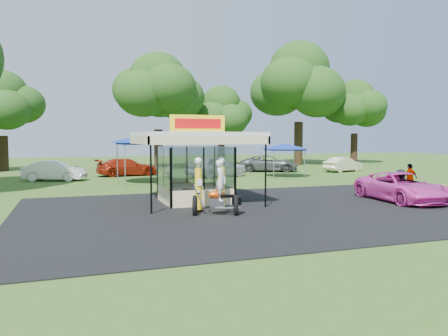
{
  "coord_description": "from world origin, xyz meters",
  "views": [
    {
      "loc": [
        -7.62,
        -15.13,
        3.13
      ],
      "look_at": [
        -0.86,
        4.0,
        1.72
      ],
      "focal_mm": 35.0,
      "sensor_mm": 36.0,
      "label": 1
    }
  ],
  "objects_px": {
    "kiosk_car": "(184,188)",
    "bg_car_c": "(216,166)",
    "motorcycle": "(219,193)",
    "gas_station_kiosk": "(195,166)",
    "spectator_east_a": "(401,184)",
    "tent_west": "(144,139)",
    "bg_car_a": "(55,171)",
    "tent_east": "(285,147)",
    "bg_car_d": "(269,164)",
    "bg_car_e": "(343,164)",
    "bg_car_b": "(127,167)",
    "gas_pump_right": "(221,184)",
    "a_frame_sign": "(448,194)",
    "pink_sedan": "(401,187)",
    "spectator_east_b": "(410,179)",
    "gas_pump_left": "(198,186)"
  },
  "relations": [
    {
      "from": "kiosk_car",
      "to": "bg_car_c",
      "type": "height_order",
      "value": "bg_car_c"
    },
    {
      "from": "bg_car_c",
      "to": "motorcycle",
      "type": "bearing_deg",
      "value": 142.49
    },
    {
      "from": "gas_station_kiosk",
      "to": "spectator_east_a",
      "type": "xyz_separation_m",
      "value": [
        10.09,
        -2.45,
        -1.01
      ]
    },
    {
      "from": "motorcycle",
      "to": "tent_west",
      "type": "distance_m",
      "value": 13.86
    },
    {
      "from": "bg_car_a",
      "to": "tent_east",
      "type": "bearing_deg",
      "value": -80.0
    },
    {
      "from": "bg_car_a",
      "to": "bg_car_c",
      "type": "xyz_separation_m",
      "value": [
        11.99,
        -1.08,
        0.15
      ]
    },
    {
      "from": "kiosk_car",
      "to": "bg_car_d",
      "type": "xyz_separation_m",
      "value": [
        11.7,
        14.17,
        0.26
      ]
    },
    {
      "from": "motorcycle",
      "to": "tent_east",
      "type": "xyz_separation_m",
      "value": [
        10.44,
        14.53,
        1.52
      ]
    },
    {
      "from": "bg_car_a",
      "to": "bg_car_e",
      "type": "height_order",
      "value": "bg_car_a"
    },
    {
      "from": "spectator_east_a",
      "to": "bg_car_b",
      "type": "xyz_separation_m",
      "value": [
        -11.33,
        18.6,
        -0.06
      ]
    },
    {
      "from": "gas_pump_right",
      "to": "bg_car_a",
      "type": "relative_size",
      "value": 0.53
    },
    {
      "from": "gas_pump_right",
      "to": "motorcycle",
      "type": "relative_size",
      "value": 0.99
    },
    {
      "from": "gas_pump_right",
      "to": "spectator_east_a",
      "type": "xyz_separation_m",
      "value": [
        9.49,
        -0.27,
        -0.34
      ]
    },
    {
      "from": "bg_car_a",
      "to": "gas_pump_right",
      "type": "bearing_deg",
      "value": -135.99
    },
    {
      "from": "gas_pump_right",
      "to": "spectator_east_a",
      "type": "relative_size",
      "value": 1.5
    },
    {
      "from": "gas_station_kiosk",
      "to": "tent_west",
      "type": "height_order",
      "value": "gas_station_kiosk"
    },
    {
      "from": "gas_pump_right",
      "to": "kiosk_car",
      "type": "height_order",
      "value": "gas_pump_right"
    },
    {
      "from": "tent_east",
      "to": "bg_car_e",
      "type": "bearing_deg",
      "value": 21.59
    },
    {
      "from": "a_frame_sign",
      "to": "kiosk_car",
      "type": "distance_m",
      "value": 13.07
    },
    {
      "from": "bg_car_e",
      "to": "bg_car_a",
      "type": "bearing_deg",
      "value": 72.61
    },
    {
      "from": "motorcycle",
      "to": "bg_car_a",
      "type": "relative_size",
      "value": 0.54
    },
    {
      "from": "tent_east",
      "to": "bg_car_d",
      "type": "bearing_deg",
      "value": 76.91
    },
    {
      "from": "kiosk_car",
      "to": "bg_car_e",
      "type": "relative_size",
      "value": 0.69
    },
    {
      "from": "pink_sedan",
      "to": "tent_west",
      "type": "height_order",
      "value": "tent_west"
    },
    {
      "from": "bg_car_c",
      "to": "tent_east",
      "type": "bearing_deg",
      "value": -127.81
    },
    {
      "from": "spectator_east_a",
      "to": "bg_car_c",
      "type": "distance_m",
      "value": 15.78
    },
    {
      "from": "bg_car_d",
      "to": "a_frame_sign",
      "type": "bearing_deg",
      "value": -157.99
    },
    {
      "from": "motorcycle",
      "to": "spectator_east_b",
      "type": "xyz_separation_m",
      "value": [
        12.33,
        2.99,
        -0.07
      ]
    },
    {
      "from": "gas_pump_right",
      "to": "tent_west",
      "type": "xyz_separation_m",
      "value": [
        -1.43,
        12.19,
        1.92
      ]
    },
    {
      "from": "a_frame_sign",
      "to": "motorcycle",
      "type": "bearing_deg",
      "value": -165.35
    },
    {
      "from": "motorcycle",
      "to": "tent_east",
      "type": "bearing_deg",
      "value": 72.66
    },
    {
      "from": "spectator_east_a",
      "to": "tent_west",
      "type": "xyz_separation_m",
      "value": [
        -10.92,
        12.46,
        2.26
      ]
    },
    {
      "from": "kiosk_car",
      "to": "pink_sedan",
      "type": "relative_size",
      "value": 0.55
    },
    {
      "from": "motorcycle",
      "to": "tent_west",
      "type": "xyz_separation_m",
      "value": [
        -0.81,
        13.68,
        2.13
      ]
    },
    {
      "from": "spectator_east_b",
      "to": "bg_car_e",
      "type": "bearing_deg",
      "value": -114.25
    },
    {
      "from": "bg_car_a",
      "to": "bg_car_c",
      "type": "distance_m",
      "value": 12.04
    },
    {
      "from": "bg_car_b",
      "to": "gas_pump_left",
      "type": "bearing_deg",
      "value": 174.67
    },
    {
      "from": "kiosk_car",
      "to": "bg_car_a",
      "type": "xyz_separation_m",
      "value": [
        -6.71,
        11.45,
        0.24
      ]
    },
    {
      "from": "pink_sedan",
      "to": "bg_car_d",
      "type": "height_order",
      "value": "bg_car_d"
    },
    {
      "from": "bg_car_a",
      "to": "motorcycle",
      "type": "bearing_deg",
      "value": -139.65
    },
    {
      "from": "motorcycle",
      "to": "bg_car_e",
      "type": "relative_size",
      "value": 0.57
    },
    {
      "from": "kiosk_car",
      "to": "pink_sedan",
      "type": "xyz_separation_m",
      "value": [
        9.6,
        -5.24,
        0.24
      ]
    },
    {
      "from": "bg_car_d",
      "to": "bg_car_e",
      "type": "bearing_deg",
      "value": -89.38
    },
    {
      "from": "gas_pump_right",
      "to": "pink_sedan",
      "type": "bearing_deg",
      "value": -5.45
    },
    {
      "from": "pink_sedan",
      "to": "spectator_east_b",
      "type": "relative_size",
      "value": 3.07
    },
    {
      "from": "pink_sedan",
      "to": "tent_east",
      "type": "height_order",
      "value": "tent_east"
    },
    {
      "from": "bg_car_d",
      "to": "tent_east",
      "type": "distance_m",
      "value": 5.9
    },
    {
      "from": "motorcycle",
      "to": "spectator_east_b",
      "type": "bearing_deg",
      "value": 31.98
    },
    {
      "from": "gas_pump_right",
      "to": "kiosk_car",
      "type": "distance_m",
      "value": 4.47
    },
    {
      "from": "bg_car_d",
      "to": "gas_pump_right",
      "type": "bearing_deg",
      "value": 171.75
    }
  ]
}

